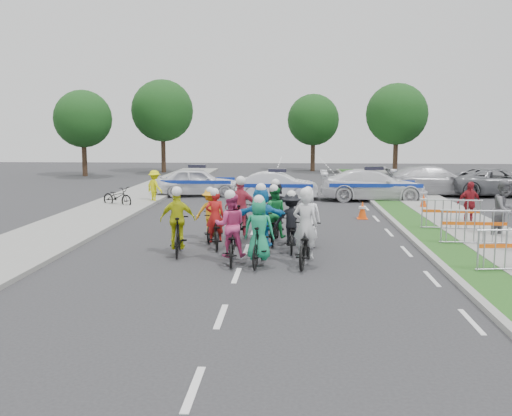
# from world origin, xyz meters

# --- Properties ---
(ground) EXTENTS (90.00, 90.00, 0.00)m
(ground) POSITION_xyz_m (0.00, 0.00, 0.00)
(ground) COLOR #28282B
(ground) RESTS_ON ground
(curb_right) EXTENTS (0.20, 60.00, 0.12)m
(curb_right) POSITION_xyz_m (5.10, 5.00, 0.06)
(curb_right) COLOR gray
(curb_right) RESTS_ON ground
(grass_strip) EXTENTS (1.20, 60.00, 0.11)m
(grass_strip) POSITION_xyz_m (5.80, 5.00, 0.06)
(grass_strip) COLOR #1B4D18
(grass_strip) RESTS_ON ground
(sidewalk_right) EXTENTS (2.40, 60.00, 0.13)m
(sidewalk_right) POSITION_xyz_m (7.60, 5.00, 0.07)
(sidewalk_right) COLOR gray
(sidewalk_right) RESTS_ON ground
(sidewalk_left) EXTENTS (3.00, 60.00, 0.13)m
(sidewalk_left) POSITION_xyz_m (-6.50, 5.00, 0.07)
(sidewalk_left) COLOR gray
(sidewalk_left) RESTS_ON ground
(rider_0) EXTENTS (0.98, 2.06, 2.02)m
(rider_0) POSITION_xyz_m (1.66, 1.20, 0.67)
(rider_0) COLOR black
(rider_0) RESTS_ON ground
(rider_1) EXTENTS (0.83, 1.80, 1.85)m
(rider_1) POSITION_xyz_m (0.48, 1.03, 0.72)
(rider_1) COLOR black
(rider_1) RESTS_ON ground
(rider_2) EXTENTS (0.87, 1.96, 1.94)m
(rider_2) POSITION_xyz_m (-0.28, 1.32, 0.72)
(rider_2) COLOR black
(rider_2) RESTS_ON ground
(rider_3) EXTENTS (1.01, 1.89, 1.93)m
(rider_3) POSITION_xyz_m (-1.83, 2.15, 0.74)
(rider_3) COLOR black
(rider_3) RESTS_ON ground
(rider_4) EXTENTS (0.98, 1.74, 1.77)m
(rider_4) POSITION_xyz_m (1.30, 2.86, 0.69)
(rider_4) COLOR black
(rider_4) RESTS_ON ground
(rider_5) EXTENTS (1.61, 1.92, 1.98)m
(rider_5) POSITION_xyz_m (0.44, 2.74, 0.83)
(rider_5) COLOR black
(rider_5) RESTS_ON ground
(rider_6) EXTENTS (0.91, 1.83, 1.78)m
(rider_6) POSITION_xyz_m (-0.94, 3.21, 0.59)
(rider_6) COLOR black
(rider_6) RESTS_ON ground
(rider_7) EXTENTS (0.77, 1.74, 1.81)m
(rider_7) POSITION_xyz_m (1.78, 3.57, 0.71)
(rider_7) COLOR black
(rider_7) RESTS_ON ground
(rider_8) EXTENTS (0.79, 1.82, 1.82)m
(rider_8) POSITION_xyz_m (0.76, 4.01, 0.68)
(rider_8) COLOR black
(rider_8) RESTS_ON ground
(rider_9) EXTENTS (1.08, 2.00, 2.04)m
(rider_9) POSITION_xyz_m (-0.28, 4.34, 0.78)
(rider_9) COLOR black
(rider_9) RESTS_ON ground
(rider_10) EXTENTS (0.95, 1.68, 1.70)m
(rider_10) POSITION_xyz_m (-1.23, 4.32, 0.67)
(rider_10) COLOR black
(rider_10) RESTS_ON ground
(rider_11) EXTENTS (1.54, 1.84, 1.88)m
(rider_11) POSITION_xyz_m (0.77, 5.29, 0.79)
(rider_11) COLOR black
(rider_11) RESTS_ON ground
(police_car_0) EXTENTS (4.54, 2.36, 1.47)m
(police_car_0) POSITION_xyz_m (-3.62, 16.13, 0.74)
(police_car_0) COLOR white
(police_car_0) RESTS_ON ground
(police_car_1) EXTENTS (4.13, 1.61, 1.34)m
(police_car_1) POSITION_xyz_m (0.57, 15.24, 0.67)
(police_car_1) COLOR white
(police_car_1) RESTS_ON ground
(police_car_2) EXTENTS (5.22, 2.24, 1.50)m
(police_car_2) POSITION_xyz_m (5.27, 14.77, 0.75)
(police_car_2) COLOR white
(police_car_2) RESTS_ON ground
(civilian_sedan) EXTENTS (5.61, 2.97, 1.55)m
(civilian_sedan) POSITION_xyz_m (8.72, 17.07, 0.77)
(civilian_sedan) COLOR silver
(civilian_sedan) RESTS_ON ground
(civilian_suv) EXTENTS (5.39, 2.73, 1.46)m
(civilian_suv) POSITION_xyz_m (12.06, 17.00, 0.73)
(civilian_suv) COLOR slate
(civilian_suv) RESTS_ON ground
(spectator_1) EXTENTS (1.16, 1.12, 1.88)m
(spectator_1) POSITION_xyz_m (8.05, 5.14, 0.94)
(spectator_1) COLOR #5C5C61
(spectator_1) RESTS_ON ground
(spectator_2) EXTENTS (0.99, 0.56, 1.59)m
(spectator_2) POSITION_xyz_m (7.77, 7.80, 0.80)
(spectator_2) COLOR maroon
(spectator_2) RESTS_ON ground
(marshal_hiviz) EXTENTS (1.14, 1.08, 1.55)m
(marshal_hiviz) POSITION_xyz_m (-5.16, 13.13, 0.78)
(marshal_hiviz) COLOR #DFE20B
(marshal_hiviz) RESTS_ON ground
(barrier_1) EXTENTS (2.02, 0.56, 1.12)m
(barrier_1) POSITION_xyz_m (6.70, 3.72, 0.56)
(barrier_1) COLOR #A5A8AD
(barrier_1) RESTS_ON ground
(barrier_2) EXTENTS (2.03, 0.66, 1.12)m
(barrier_2) POSITION_xyz_m (6.70, 6.24, 0.56)
(barrier_2) COLOR #A5A8AD
(barrier_2) RESTS_ON ground
(cone_0) EXTENTS (0.40, 0.40, 0.70)m
(cone_0) POSITION_xyz_m (4.06, 8.94, 0.34)
(cone_0) COLOR #F24C0C
(cone_0) RESTS_ON ground
(cone_1) EXTENTS (0.40, 0.40, 0.70)m
(cone_1) POSITION_xyz_m (7.01, 11.69, 0.34)
(cone_1) COLOR #F24C0C
(cone_1) RESTS_ON ground
(parked_bike) EXTENTS (1.81, 1.37, 0.91)m
(parked_bike) POSITION_xyz_m (-6.53, 11.76, 0.46)
(parked_bike) COLOR black
(parked_bike) RESTS_ON ground
(tree_0) EXTENTS (4.20, 4.20, 6.30)m
(tree_0) POSITION_xyz_m (-14.00, 28.00, 4.19)
(tree_0) COLOR #382619
(tree_0) RESTS_ON ground
(tree_1) EXTENTS (4.55, 4.55, 6.82)m
(tree_1) POSITION_xyz_m (9.00, 30.00, 4.54)
(tree_1) COLOR #382619
(tree_1) RESTS_ON ground
(tree_3) EXTENTS (4.90, 4.90, 7.35)m
(tree_3) POSITION_xyz_m (-9.00, 32.00, 4.89)
(tree_3) COLOR #382619
(tree_3) RESTS_ON ground
(tree_4) EXTENTS (4.20, 4.20, 6.30)m
(tree_4) POSITION_xyz_m (3.00, 34.00, 4.19)
(tree_4) COLOR #382619
(tree_4) RESTS_ON ground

